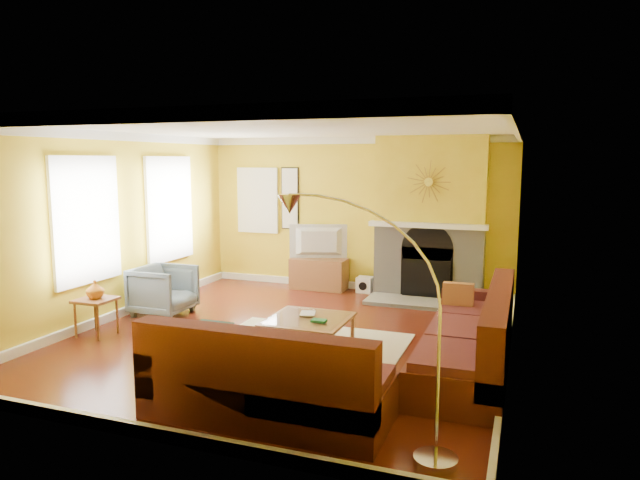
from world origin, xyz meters
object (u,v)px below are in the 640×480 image
at_px(media_console, 319,274).
at_px(side_table, 97,317).
at_px(arc_lamp, 367,328).
at_px(coffee_table, 308,333).
at_px(armchair, 164,290).
at_px(sectional_sofa, 360,330).

distance_m(media_console, side_table, 4.02).
bearing_deg(side_table, arc_lamp, -22.28).
xyz_separation_m(side_table, arc_lamp, (4.15, -1.70, 0.76)).
height_order(media_console, arc_lamp, arc_lamp).
bearing_deg(coffee_table, armchair, 164.93).
height_order(coffee_table, media_console, media_console).
xyz_separation_m(coffee_table, side_table, (-2.80, -0.50, 0.06)).
xyz_separation_m(sectional_sofa, coffee_table, (-0.80, 0.50, -0.26)).
bearing_deg(coffee_table, media_console, 107.88).
height_order(coffee_table, side_table, side_table).
height_order(sectional_sofa, side_table, sectional_sofa).
bearing_deg(sectional_sofa, arc_lamp, -72.08).
bearing_deg(coffee_table, arc_lamp, -58.47).
bearing_deg(coffee_table, side_table, -169.88).
bearing_deg(side_table, media_console, 63.43).
distance_m(coffee_table, side_table, 2.84).
relative_size(media_console, armchair, 1.24).
bearing_deg(side_table, sectional_sofa, 0.00).
distance_m(sectional_sofa, arc_lamp, 1.87).
distance_m(sectional_sofa, side_table, 3.61).
bearing_deg(side_table, armchair, 80.54).
relative_size(side_table, arc_lamp, 0.25).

